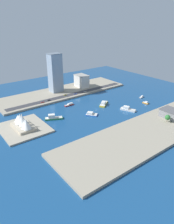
{
  "coord_description": "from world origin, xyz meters",
  "views": [
    {
      "loc": [
        -226.6,
        190.57,
        128.74
      ],
      "look_at": [
        -8.12,
        23.69,
        4.43
      ],
      "focal_mm": 34.01,
      "sensor_mm": 36.0,
      "label": 1
    }
  ],
  "objects_px": {
    "ferry_white_commuter": "(128,109)",
    "hotel_broad_white": "(82,81)",
    "opera_landmark": "(23,122)",
    "catamaran_blue": "(91,114)",
    "ferry_yellow_fast": "(104,104)",
    "van_white": "(85,91)",
    "traffic_light_waterfront": "(67,95)",
    "hatchback_blue": "(75,94)",
    "tower_tall_glass": "(55,73)",
    "taxi_yellow_cab": "(65,95)",
    "water_taxi_orange": "(146,103)",
    "pickup_red": "(43,102)",
    "tugboat_red": "(69,105)",
    "yacht_sleek_gray": "(142,97)",
    "suv_black": "(49,100)",
    "ferry_green_doubledeck": "(53,118)"
  },
  "relations": [
    {
      "from": "ferry_white_commuter",
      "to": "hotel_broad_white",
      "type": "bearing_deg",
      "value": -3.9
    },
    {
      "from": "opera_landmark",
      "to": "catamaran_blue",
      "type": "bearing_deg",
      "value": -102.13
    },
    {
      "from": "ferry_yellow_fast",
      "to": "van_white",
      "type": "distance_m",
      "value": 62.59
    },
    {
      "from": "ferry_yellow_fast",
      "to": "opera_landmark",
      "type": "height_order",
      "value": "opera_landmark"
    },
    {
      "from": "traffic_light_waterfront",
      "to": "hatchback_blue",
      "type": "bearing_deg",
      "value": -76.12
    },
    {
      "from": "tower_tall_glass",
      "to": "taxi_yellow_cab",
      "type": "xyz_separation_m",
      "value": [
        -29.55,
        -0.73,
        -33.14
      ]
    },
    {
      "from": "van_white",
      "to": "taxi_yellow_cab",
      "type": "xyz_separation_m",
      "value": [
        6.15,
        39.04,
        -0.01
      ]
    },
    {
      "from": "ferry_white_commuter",
      "to": "water_taxi_orange",
      "type": "bearing_deg",
      "value": -88.17
    },
    {
      "from": "pickup_red",
      "to": "traffic_light_waterfront",
      "type": "bearing_deg",
      "value": -93.73
    },
    {
      "from": "catamaran_blue",
      "to": "tugboat_red",
      "type": "relative_size",
      "value": 1.13
    },
    {
      "from": "tugboat_red",
      "to": "tower_tall_glass",
      "type": "xyz_separation_m",
      "value": [
        66.75,
        -15.02,
        35.57
      ]
    },
    {
      "from": "ferry_yellow_fast",
      "to": "hatchback_blue",
      "type": "bearing_deg",
      "value": 10.52
    },
    {
      "from": "ferry_white_commuter",
      "to": "taxi_yellow_cab",
      "type": "bearing_deg",
      "value": 22.09
    },
    {
      "from": "ferry_yellow_fast",
      "to": "van_white",
      "type": "height_order",
      "value": "ferry_yellow_fast"
    },
    {
      "from": "yacht_sleek_gray",
      "to": "suv_black",
      "type": "distance_m",
      "value": 158.59
    },
    {
      "from": "catamaran_blue",
      "to": "van_white",
      "type": "bearing_deg",
      "value": -31.7
    },
    {
      "from": "ferry_yellow_fast",
      "to": "pickup_red",
      "type": "bearing_deg",
      "value": 51.7
    },
    {
      "from": "ferry_green_doubledeck",
      "to": "opera_landmark",
      "type": "height_order",
      "value": "opera_landmark"
    },
    {
      "from": "ferry_yellow_fast",
      "to": "tugboat_red",
      "type": "xyz_separation_m",
      "value": [
        30.73,
        44.94,
        -0.61
      ]
    },
    {
      "from": "hatchback_blue",
      "to": "traffic_light_waterfront",
      "type": "height_order",
      "value": "traffic_light_waterfront"
    },
    {
      "from": "catamaran_blue",
      "to": "pickup_red",
      "type": "relative_size",
      "value": 3.68
    },
    {
      "from": "van_white",
      "to": "hatchback_blue",
      "type": "bearing_deg",
      "value": 88.54
    },
    {
      "from": "suv_black",
      "to": "pickup_red",
      "type": "bearing_deg",
      "value": 102.17
    },
    {
      "from": "van_white",
      "to": "opera_landmark",
      "type": "distance_m",
      "value": 154.31
    },
    {
      "from": "ferry_yellow_fast",
      "to": "tugboat_red",
      "type": "relative_size",
      "value": 1.49
    },
    {
      "from": "yacht_sleek_gray",
      "to": "hatchback_blue",
      "type": "height_order",
      "value": "hatchback_blue"
    },
    {
      "from": "traffic_light_waterfront",
      "to": "tower_tall_glass",
      "type": "bearing_deg",
      "value": -2.35
    },
    {
      "from": "ferry_yellow_fast",
      "to": "ferry_green_doubledeck",
      "type": "relative_size",
      "value": 0.97
    },
    {
      "from": "tugboat_red",
      "to": "hatchback_blue",
      "type": "bearing_deg",
      "value": -46.56
    },
    {
      "from": "ferry_white_commuter",
      "to": "ferry_green_doubledeck",
      "type": "xyz_separation_m",
      "value": [
        41.66,
        103.3,
        0.26
      ]
    },
    {
      "from": "hotel_broad_white",
      "to": "ferry_white_commuter",
      "type": "bearing_deg",
      "value": 176.1
    },
    {
      "from": "ferry_green_doubledeck",
      "to": "tower_tall_glass",
      "type": "bearing_deg",
      "value": -32.15
    },
    {
      "from": "ferry_green_doubledeck",
      "to": "opera_landmark",
      "type": "bearing_deg",
      "value": 91.62
    },
    {
      "from": "tugboat_red",
      "to": "pickup_red",
      "type": "relative_size",
      "value": 3.27
    },
    {
      "from": "taxi_yellow_cab",
      "to": "suv_black",
      "type": "xyz_separation_m",
      "value": [
        -4.89,
        34.49,
        -0.03
      ]
    },
    {
      "from": "water_taxi_orange",
      "to": "tugboat_red",
      "type": "distance_m",
      "value": 123.13
    },
    {
      "from": "yacht_sleek_gray",
      "to": "pickup_red",
      "type": "bearing_deg",
      "value": 63.25
    },
    {
      "from": "ferry_white_commuter",
      "to": "pickup_red",
      "type": "relative_size",
      "value": 4.83
    },
    {
      "from": "opera_landmark",
      "to": "ferry_yellow_fast",
      "type": "bearing_deg",
      "value": -90.81
    },
    {
      "from": "ferry_white_commuter",
      "to": "taxi_yellow_cab",
      "type": "xyz_separation_m",
      "value": [
        106.52,
        43.22,
        1.62
      ]
    },
    {
      "from": "tugboat_red",
      "to": "ferry_green_doubledeck",
      "type": "bearing_deg",
      "value": 121.96
    },
    {
      "from": "catamaran_blue",
      "to": "suv_black",
      "type": "relative_size",
      "value": 4.21
    },
    {
      "from": "pickup_red",
      "to": "opera_landmark",
      "type": "distance_m",
      "value": 81.06
    },
    {
      "from": "ferry_yellow_fast",
      "to": "traffic_light_waterfront",
      "type": "relative_size",
      "value": 3.76
    },
    {
      "from": "ferry_green_doubledeck",
      "to": "taxi_yellow_cab",
      "type": "bearing_deg",
      "value": -42.81
    },
    {
      "from": "tugboat_red",
      "to": "hotel_broad_white",
      "type": "relative_size",
      "value": 0.61
    },
    {
      "from": "van_white",
      "to": "hatchback_blue",
      "type": "xyz_separation_m",
      "value": [
        0.55,
        21.43,
        -0.06
      ]
    },
    {
      "from": "hatchback_blue",
      "to": "pickup_red",
      "type": "bearing_deg",
      "value": 91.78
    },
    {
      "from": "traffic_light_waterfront",
      "to": "opera_landmark",
      "type": "height_order",
      "value": "opera_landmark"
    },
    {
      "from": "catamaran_blue",
      "to": "ferry_green_doubledeck",
      "type": "distance_m",
      "value": 54.11
    }
  ]
}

